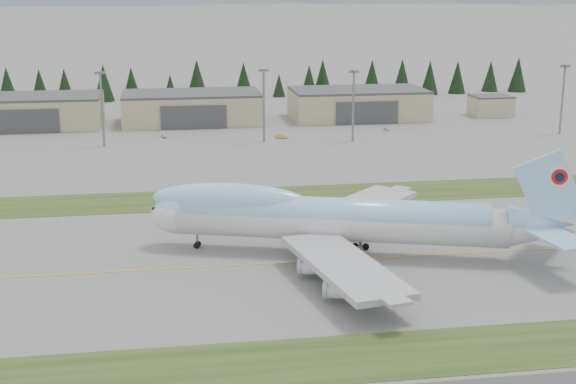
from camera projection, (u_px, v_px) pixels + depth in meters
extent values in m
plane|color=slate|center=(312.00, 261.00, 141.90)|extent=(7000.00, 7000.00, 0.00)
cube|color=#243F16|center=(365.00, 357.00, 105.58)|extent=(400.00, 14.00, 0.08)
cube|color=#243F16|center=(276.00, 197.00, 184.91)|extent=(400.00, 18.00, 0.08)
cube|color=gold|center=(312.00, 261.00, 141.90)|extent=(400.00, 0.40, 0.02)
cylinder|color=silver|center=(340.00, 222.00, 144.04)|extent=(58.70, 24.14, 6.89)
cylinder|color=#98C9FA|center=(334.00, 215.00, 143.86)|extent=(54.49, 22.38, 6.36)
ellipsoid|color=silver|center=(180.00, 215.00, 148.18)|extent=(12.56, 9.84, 6.89)
ellipsoid|color=#98C9FA|center=(180.00, 209.00, 147.86)|extent=(10.53, 8.30, 5.84)
ellipsoid|color=#98C9FA|center=(230.00, 200.00, 146.02)|extent=(29.66, 14.24, 6.36)
cube|color=#0C1433|center=(160.00, 207.00, 148.35)|extent=(2.98, 3.30, 1.37)
cone|color=silver|center=(540.00, 230.00, 139.16)|extent=(14.14, 10.21, 6.75)
cone|color=#98C9FA|center=(541.00, 223.00, 138.84)|extent=(12.95, 9.32, 6.14)
cube|color=#98C9FA|center=(550.00, 190.00, 137.19)|extent=(12.44, 4.41, 14.62)
cylinder|color=silver|center=(559.00, 176.00, 136.78)|extent=(3.70, 1.33, 3.81)
cylinder|color=red|center=(558.00, 176.00, 136.88)|extent=(2.69, 1.02, 2.75)
cylinder|color=#0C1433|center=(558.00, 175.00, 136.98)|extent=(1.58, 0.67, 1.59)
cube|color=#98C9FA|center=(547.00, 217.00, 144.79)|extent=(12.54, 12.90, 0.49)
cube|color=#98C9FA|center=(560.00, 239.00, 132.61)|extent=(7.87, 12.40, 0.49)
cube|color=#A4A5AC|center=(357.00, 207.00, 160.96)|extent=(29.65, 29.52, 1.06)
cube|color=#A4A5AC|center=(344.00, 265.00, 127.49)|extent=(15.83, 33.10, 1.06)
cylinder|color=silver|center=(331.00, 221.00, 158.09)|extent=(6.05, 4.16, 2.65)
cylinder|color=silver|center=(360.00, 209.00, 166.79)|extent=(6.05, 4.16, 2.65)
cylinder|color=silver|center=(316.00, 267.00, 132.73)|extent=(6.05, 4.16, 2.65)
cylinder|color=silver|center=(343.00, 290.00, 122.58)|extent=(6.05, 4.16, 2.65)
cylinder|color=slate|center=(197.00, 241.00, 148.96)|extent=(0.58, 0.58, 2.54)
cylinder|color=slate|center=(332.00, 241.00, 148.50)|extent=(0.74, 0.74, 2.75)
cylinder|color=slate|center=(329.00, 252.00, 142.42)|extent=(0.74, 0.74, 2.75)
cylinder|color=slate|center=(361.00, 243.00, 147.76)|extent=(0.74, 0.74, 2.75)
cylinder|color=slate|center=(359.00, 254.00, 141.68)|extent=(0.74, 0.74, 2.75)
cylinder|color=black|center=(197.00, 245.00, 148.73)|extent=(1.22, 0.70, 1.17)
cylinder|color=black|center=(198.00, 244.00, 149.54)|extent=(1.22, 0.70, 1.17)
cylinder|color=black|center=(332.00, 245.00, 148.69)|extent=(1.37, 0.88, 1.27)
cylinder|color=black|center=(329.00, 256.00, 142.61)|extent=(1.37, 0.88, 1.27)
cylinder|color=black|center=(361.00, 246.00, 147.95)|extent=(1.37, 0.88, 1.27)
cylinder|color=black|center=(359.00, 258.00, 141.87)|extent=(1.37, 0.88, 1.27)
cube|color=tan|center=(30.00, 112.00, 273.50)|extent=(48.00, 26.00, 10.00)
cube|color=#3B3D40|center=(29.00, 97.00, 272.13)|extent=(48.00, 26.00, 0.80)
cube|color=#3B3D40|center=(24.00, 122.00, 261.04)|extent=(22.08, 0.60, 8.00)
cube|color=tan|center=(192.00, 109.00, 281.76)|extent=(48.00, 26.00, 10.00)
cube|color=#3B3D40|center=(192.00, 93.00, 280.39)|extent=(48.00, 26.00, 0.80)
cube|color=#3B3D40|center=(194.00, 117.00, 269.30)|extent=(22.08, 0.60, 8.00)
cube|color=tan|center=(358.00, 105.00, 290.77)|extent=(48.00, 26.00, 10.00)
cube|color=#3B3D40|center=(358.00, 90.00, 289.41)|extent=(48.00, 26.00, 0.80)
cube|color=#3B3D40|center=(367.00, 113.00, 278.31)|extent=(22.08, 0.60, 8.00)
cube|color=tan|center=(491.00, 106.00, 296.75)|extent=(14.00, 12.00, 7.00)
cube|color=#3B3D40|center=(491.00, 96.00, 295.79)|extent=(14.00, 12.00, 0.60)
cylinder|color=slate|center=(102.00, 111.00, 239.02)|extent=(0.70, 0.70, 21.75)
cube|color=slate|center=(100.00, 73.00, 236.17)|extent=(3.20, 3.20, 0.80)
cylinder|color=slate|center=(264.00, 107.00, 246.04)|extent=(0.70, 0.70, 21.73)
cube|color=slate|center=(263.00, 70.00, 243.20)|extent=(3.20, 3.20, 0.80)
cylinder|color=slate|center=(353.00, 107.00, 247.05)|extent=(0.70, 0.70, 21.24)
cube|color=slate|center=(354.00, 72.00, 244.26)|extent=(3.20, 3.20, 0.80)
cylinder|color=slate|center=(562.00, 101.00, 259.46)|extent=(0.70, 0.70, 21.61)
cube|color=slate|center=(565.00, 66.00, 256.63)|extent=(3.20, 3.20, 0.80)
imported|color=silver|center=(164.00, 138.00, 255.58)|extent=(1.91, 3.35, 1.08)
imported|color=gold|center=(282.00, 138.00, 254.71)|extent=(4.38, 3.29, 1.38)
imported|color=silver|center=(387.00, 130.00, 268.94)|extent=(1.91, 3.83, 1.07)
cone|color=black|center=(7.00, 85.00, 327.91)|extent=(8.35, 8.35, 14.92)
cone|color=black|center=(40.00, 85.00, 332.33)|extent=(7.59, 7.59, 13.55)
cone|color=black|center=(65.00, 85.00, 331.79)|extent=(7.71, 7.71, 13.77)
cone|color=black|center=(104.00, 83.00, 332.53)|extent=(8.57, 8.57, 15.31)
cone|color=black|center=(131.00, 83.00, 340.08)|extent=(7.57, 7.57, 13.52)
cone|color=black|center=(170.00, 87.00, 338.32)|extent=(5.99, 5.99, 10.70)
cone|color=black|center=(197.00, 78.00, 343.35)|extent=(9.17, 9.17, 16.37)
cone|color=black|center=(244.00, 80.00, 345.14)|extent=(8.42, 8.42, 15.04)
cone|color=black|center=(279.00, 85.00, 346.58)|extent=(5.60, 5.60, 10.00)
cone|color=black|center=(309.00, 81.00, 345.67)|extent=(7.80, 7.80, 13.94)
cone|color=black|center=(323.00, 77.00, 352.94)|extent=(8.65, 8.65, 15.45)
cone|color=black|center=(372.00, 77.00, 351.99)|extent=(8.69, 8.69, 15.52)
cone|color=black|center=(402.00, 77.00, 351.93)|extent=(8.87, 8.87, 15.84)
cone|color=black|center=(430.00, 78.00, 353.25)|extent=(8.33, 8.33, 14.88)
cone|color=black|center=(457.00, 77.00, 356.91)|extent=(8.13, 8.13, 14.53)
cone|color=black|center=(490.00, 76.00, 363.85)|extent=(7.78, 7.78, 13.89)
cone|color=black|center=(518.00, 74.00, 362.50)|extent=(8.72, 8.72, 15.58)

